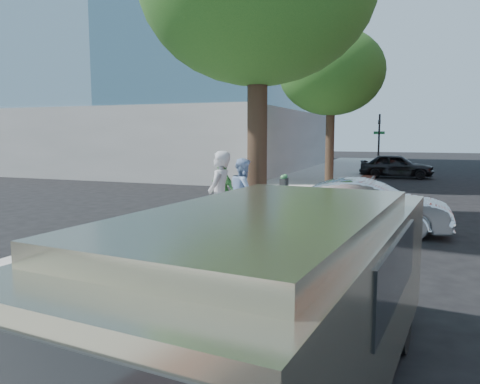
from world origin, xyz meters
The scene contains 15 objects.
ground centered at (0.00, 0.00, 0.00)m, with size 120.00×120.00×0.00m, color black.
sidewalk centered at (-1.50, 8.00, 0.07)m, with size 5.00×60.00×0.15m, color #9E9991.
brick_strip centered at (0.70, 8.00, 0.15)m, with size 0.60×60.00×0.01m, color brown.
curb centered at (1.05, 8.00, 0.07)m, with size 0.10×60.00×0.15m, color gray.
office_tower centered at (-13.00, 22.00, 12.00)m, with size 18.00×22.00×24.00m, color slate.
office_base centered at (-13.00, 22.00, 2.00)m, with size 18.20×22.20×4.00m, color gray.
signal_near centered at (0.90, 22.00, 2.25)m, with size 0.70×0.15×3.80m.
tree_far centered at (-0.50, 12.00, 5.30)m, with size 4.80×4.80×7.14m.
parking_meter centered at (0.61, 0.22, 1.21)m, with size 0.12×0.32×1.47m.
person_gray centered at (-0.59, -0.61, 1.15)m, with size 0.73×0.48×2.01m, color #A0A0A4.
person_officer centered at (-0.79, 1.39, 1.03)m, with size 0.85×0.67×1.76m, color #88A6D3.
person_green centered at (-1.49, 1.66, 0.99)m, with size 0.98×0.41×1.68m, color #3F853C.
sedan_silver centered at (2.17, 2.52, 0.67)m, with size 1.43×4.09×1.35m, color silver.
bg_car centered at (2.19, 18.67, 0.69)m, with size 1.64×4.08×1.39m, color black.
van centered at (2.25, -5.57, 1.03)m, with size 2.43×5.27×1.89m.
Camera 1 is at (3.36, -9.73, 2.51)m, focal length 35.00 mm.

